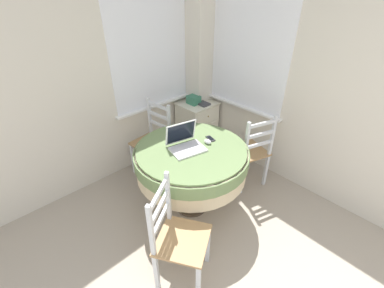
{
  "coord_description": "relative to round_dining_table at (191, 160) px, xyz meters",
  "views": [
    {
      "loc": [
        -0.35,
        0.39,
        2.16
      ],
      "look_at": [
        1.23,
        2.07,
        0.69
      ],
      "focal_mm": 24.0,
      "sensor_mm": 36.0,
      "label": 1
    }
  ],
  "objects": [
    {
      "name": "computer_mouse",
      "position": [
        0.18,
        -0.05,
        0.16
      ],
      "size": [
        0.05,
        0.08,
        0.04
      ],
      "color": "white",
      "rests_on": "round_dining_table"
    },
    {
      "name": "laptop",
      "position": [
        -0.04,
        0.05,
        0.19
      ],
      "size": [
        0.38,
        0.34,
        0.24
      ],
      "color": "white",
      "rests_on": "round_dining_table"
    },
    {
      "name": "dining_chair_near_right_window",
      "position": [
        0.78,
        -0.18,
        -0.18
      ],
      "size": [
        0.5,
        0.5,
        0.95
      ],
      "color": "#A87F51",
      "rests_on": "ground_plane"
    },
    {
      "name": "round_dining_table",
      "position": [
        0.0,
        0.0,
        0.0
      ],
      "size": [
        1.14,
        1.14,
        0.78
      ],
      "color": "#4C3D2D",
      "rests_on": "ground_plane"
    },
    {
      "name": "storage_box",
      "position": [
        0.89,
        0.9,
        0.12
      ],
      "size": [
        0.14,
        0.17,
        0.11
      ],
      "color": "#387A5B",
      "rests_on": "corner_cabinet"
    },
    {
      "name": "corner_room_shell",
      "position": [
        0.28,
        0.04,
        0.64
      ],
      "size": [
        4.56,
        4.92,
        2.55
      ],
      "color": "beige",
      "rests_on": "ground_plane"
    },
    {
      "name": "book_on_cabinet",
      "position": [
        0.96,
        0.81,
        0.08
      ],
      "size": [
        0.14,
        0.23,
        0.02
      ],
      "color": "#3F3F44",
      "rests_on": "corner_cabinet"
    },
    {
      "name": "cell_phone",
      "position": [
        0.27,
        -0.01,
        0.14
      ],
      "size": [
        0.08,
        0.13,
        0.01
      ],
      "color": "#2D2D33",
      "rests_on": "round_dining_table"
    },
    {
      "name": "dining_chair_near_back_window",
      "position": [
        0.1,
        0.81,
        -0.18
      ],
      "size": [
        0.44,
        0.45,
        0.95
      ],
      "color": "#A87F51",
      "rests_on": "ground_plane"
    },
    {
      "name": "dining_chair_camera_near",
      "position": [
        -0.62,
        -0.5,
        -0.18
      ],
      "size": [
        0.55,
        0.55,
        0.95
      ],
      "color": "#A87F51",
      "rests_on": "ground_plane"
    },
    {
      "name": "corner_cabinet",
      "position": [
        0.94,
        0.88,
        -0.29
      ],
      "size": [
        0.5,
        0.46,
        0.71
      ],
      "color": "silver",
      "rests_on": "ground_plane"
    }
  ]
}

